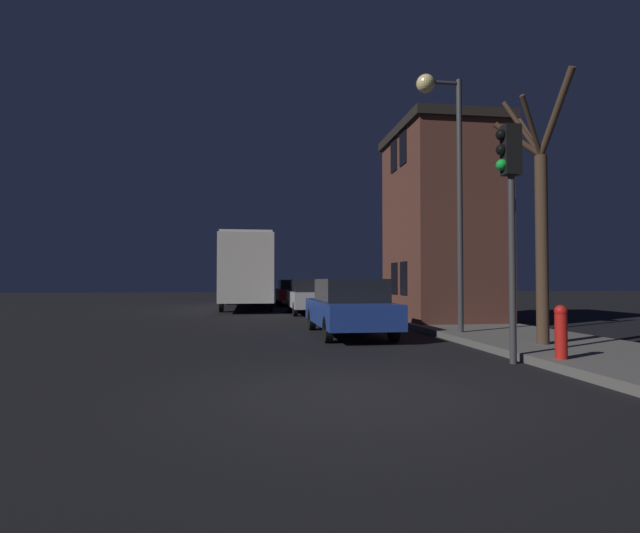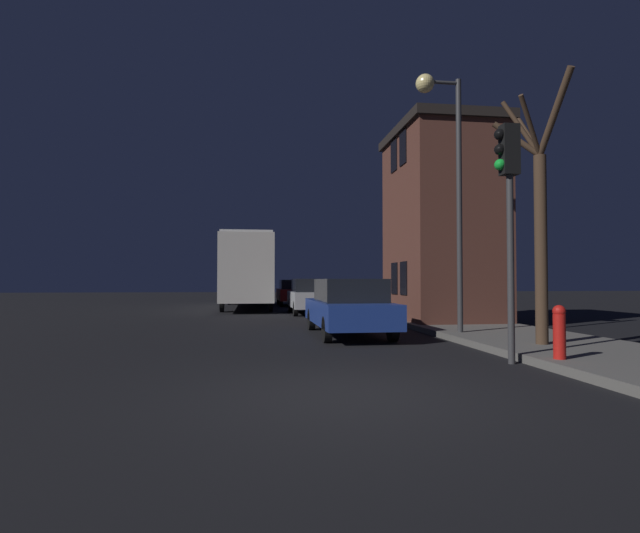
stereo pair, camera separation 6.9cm
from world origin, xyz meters
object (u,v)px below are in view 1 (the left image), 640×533
car_near_lane (349,306)px  fire_hydrant (561,330)px  car_mid_lane (310,296)px  car_far_lane (293,292)px  bare_tree (540,214)px  traffic_light (510,192)px  bus (247,267)px  streetlamp (444,147)px

car_near_lane → fire_hydrant: bearing=-64.6°
car_mid_lane → car_far_lane: size_ratio=0.96×
car_near_lane → fire_hydrant: size_ratio=5.29×
bare_tree → car_far_lane: 20.48m
car_near_lane → car_far_lane: size_ratio=1.02×
car_far_lane → fire_hydrant: size_ratio=5.19×
traffic_light → bus: 19.85m
traffic_light → fire_hydrant: 2.55m
car_mid_lane → car_far_lane: 7.71m
bare_tree → fire_hydrant: bearing=-113.3°
streetlamp → traffic_light: size_ratio=1.56×
fire_hydrant → car_mid_lane: bearing=100.2°
bare_tree → bus: bearing=109.0°
streetlamp → bare_tree: size_ratio=1.22×
bare_tree → car_near_lane: bare_tree is taller
car_far_lane → traffic_light: bearing=-84.6°
car_near_lane → car_mid_lane: car_mid_lane is taller
bare_tree → car_mid_lane: bare_tree is taller
traffic_light → car_mid_lane: size_ratio=0.94×
traffic_light → car_far_lane: (-2.03, 21.43, -2.25)m
bus → car_mid_lane: size_ratio=2.54×
bus → fire_hydrant: bearing=-74.8°
car_far_lane → car_mid_lane: bearing=-89.4°
traffic_light → car_near_lane: 5.72m
traffic_light → fire_hydrant: size_ratio=4.69×
car_near_lane → car_mid_lane: (0.00, 8.84, 0.02)m
streetlamp → car_mid_lane: streetlamp is taller
streetlamp → car_mid_lane: size_ratio=1.47×
bus → car_mid_lane: bearing=-63.0°
bare_tree → car_near_lane: bearing=133.6°
bare_tree → car_far_lane: (-3.44, 20.08, -2.06)m
bus → fire_hydrant: (5.37, -19.77, -1.58)m
streetlamp → traffic_light: (-0.36, -3.89, -1.85)m
streetlamp → car_near_lane: size_ratio=1.38×
car_near_lane → traffic_light: bearing=-68.2°
fire_hydrant → car_near_lane: bearing=115.4°
traffic_light → bus: size_ratio=0.37×
car_near_lane → car_far_lane: car_far_lane is taller
streetlamp → fire_hydrant: bearing=-86.8°
fire_hydrant → bare_tree: bearing=66.7°
bare_tree → car_near_lane: size_ratio=1.13×
car_mid_lane → car_far_lane: (-0.08, 7.71, 0.00)m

